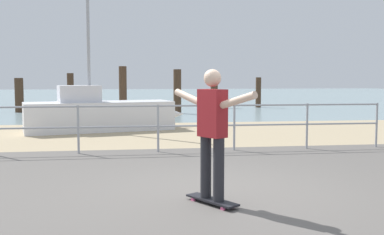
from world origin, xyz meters
The scene contains 13 objects.
ground_plane centered at (0.00, -1.00, 0.00)m, with size 24.00×10.00×0.04m, color #605B56.
beach_strip centered at (0.00, 7.00, 0.00)m, with size 24.00×6.00×0.04m, color tan.
sea_surface centered at (0.00, 35.00, 0.00)m, with size 72.00×50.00×0.04m, color #849EA3.
railing_fence centered at (-1.48, 3.60, 0.70)m, with size 11.89×0.05×1.05m.
sailboat centered at (-1.98, 7.98, 0.52)m, with size 5.07×2.41×4.92m.
skateboard centered at (-0.23, -0.67, 0.07)m, with size 0.60×0.78×0.08m.
skateboarder centered at (-0.23, -0.67, 1.02)m, with size 0.85×1.27×1.65m.
groyne_post_0 centered at (-6.29, 16.06, 0.81)m, with size 0.40×0.40×1.62m, color #422D1E.
groyne_post_1 centered at (-3.88, 15.43, 0.92)m, with size 0.30×0.30×1.84m, color #422D1E.
groyne_post_2 centered at (-1.47, 12.32, 1.04)m, with size 0.31×0.31×2.09m, color #422D1E.
groyne_post_3 centered at (0.95, 14.38, 1.00)m, with size 0.35×0.35×2.01m, color #422D1E.
groyne_post_4 centered at (3.36, 18.19, 0.88)m, with size 0.39×0.39×1.76m, color #422D1E.
groyne_post_5 centered at (5.77, 18.02, 0.83)m, with size 0.29×0.29×1.65m, color #422D1E.
Camera 1 is at (-1.28, -6.34, 1.63)m, focal length 43.14 mm.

